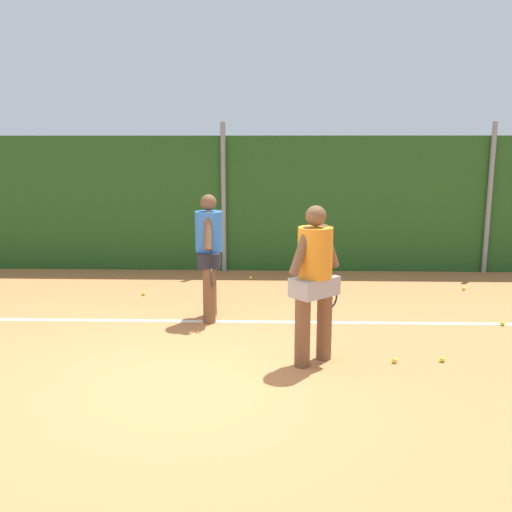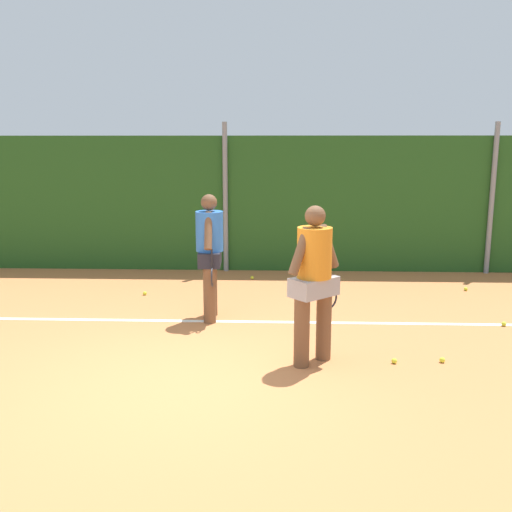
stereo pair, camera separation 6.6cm
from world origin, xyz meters
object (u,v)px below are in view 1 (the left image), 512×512
(tennis_ball_2, at_px, (395,360))
(tennis_ball_6, at_px, (503,323))
(player_foreground_near, at_px, (315,276))
(tennis_ball_8, at_px, (464,288))
(tennis_ball_7, at_px, (251,278))
(tennis_ball_5, at_px, (442,359))
(player_midcourt, at_px, (209,250))
(tennis_ball_4, at_px, (144,293))

(tennis_ball_2, height_order, tennis_ball_6, same)
(tennis_ball_2, bearing_deg, player_foreground_near, -180.00)
(tennis_ball_8, bearing_deg, tennis_ball_7, 169.43)
(tennis_ball_2, relative_size, tennis_ball_8, 1.00)
(player_foreground_near, xyz_separation_m, tennis_ball_6, (2.85, 1.49, -1.04))
(tennis_ball_5, bearing_deg, tennis_ball_6, 48.40)
(tennis_ball_2, bearing_deg, tennis_ball_6, 38.68)
(tennis_ball_2, relative_size, tennis_ball_5, 1.00)
(player_midcourt, distance_m, tennis_ball_6, 4.40)
(player_midcourt, height_order, tennis_ball_6, player_midcourt)
(tennis_ball_4, distance_m, tennis_ball_7, 2.19)
(player_foreground_near, height_order, player_midcourt, player_foreground_near)
(tennis_ball_4, relative_size, tennis_ball_6, 1.00)
(player_midcourt, bearing_deg, tennis_ball_7, 165.71)
(tennis_ball_5, bearing_deg, tennis_ball_4, 145.81)
(player_foreground_near, xyz_separation_m, tennis_ball_5, (1.57, 0.05, -1.04))
(player_foreground_near, height_order, tennis_ball_7, player_foreground_near)
(tennis_ball_5, distance_m, tennis_ball_7, 4.85)
(tennis_ball_2, relative_size, tennis_ball_7, 1.00)
(player_midcourt, xyz_separation_m, tennis_ball_8, (4.36, 1.81, -1.02))
(tennis_ball_2, xyz_separation_m, tennis_ball_5, (0.59, 0.05, 0.00))
(player_foreground_near, bearing_deg, player_midcourt, 88.68)
(tennis_ball_4, height_order, tennis_ball_8, same)
(player_foreground_near, relative_size, tennis_ball_8, 28.89)
(tennis_ball_5, distance_m, tennis_ball_6, 1.92)
(player_midcourt, distance_m, tennis_ball_4, 2.10)
(tennis_ball_5, height_order, tennis_ball_7, same)
(player_foreground_near, bearing_deg, tennis_ball_4, 90.88)
(player_foreground_near, distance_m, tennis_ball_8, 4.68)
(tennis_ball_2, height_order, tennis_ball_5, same)
(tennis_ball_6, bearing_deg, player_foreground_near, -152.34)
(tennis_ball_2, bearing_deg, tennis_ball_4, 141.32)
(tennis_ball_4, bearing_deg, player_foreground_near, -47.43)
(player_midcourt, bearing_deg, tennis_ball_4, -137.69)
(tennis_ball_5, xyz_separation_m, tennis_ball_6, (1.28, 1.44, 0.00))
(player_foreground_near, distance_m, tennis_ball_4, 4.17)
(player_foreground_near, bearing_deg, tennis_ball_6, -14.03)
(player_foreground_near, relative_size, tennis_ball_4, 28.89)
(player_midcourt, height_order, tennis_ball_7, player_midcourt)
(tennis_ball_7, bearing_deg, tennis_ball_6, -35.80)
(player_foreground_near, xyz_separation_m, tennis_ball_7, (-0.92, 4.21, -1.04))
(player_foreground_near, xyz_separation_m, tennis_ball_2, (0.98, 0.00, -1.04))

